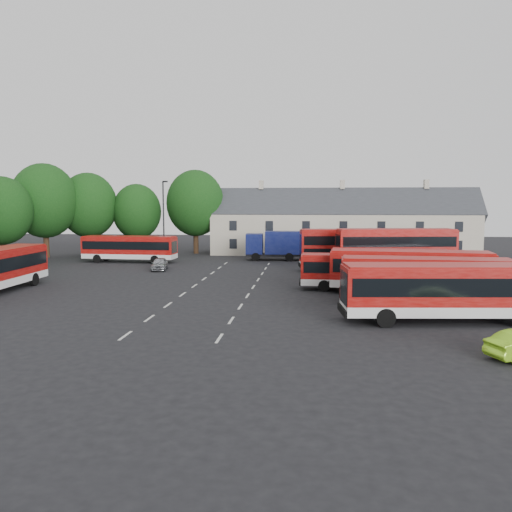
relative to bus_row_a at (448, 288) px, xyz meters
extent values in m
plane|color=black|center=(-17.56, 9.19, -2.04)|extent=(140.00, 140.00, 0.00)
cube|color=beige|center=(-17.56, -4.81, -2.04)|extent=(0.15, 1.80, 0.01)
cube|color=beige|center=(-17.56, -0.81, -2.04)|extent=(0.15, 1.80, 0.01)
cube|color=beige|center=(-17.56, 3.19, -2.04)|extent=(0.15, 1.80, 0.01)
cube|color=beige|center=(-17.56, 7.19, -2.04)|extent=(0.15, 1.80, 0.01)
cube|color=beige|center=(-17.56, 11.19, -2.04)|extent=(0.15, 1.80, 0.01)
cube|color=beige|center=(-17.56, 15.19, -2.04)|extent=(0.15, 1.80, 0.01)
cube|color=beige|center=(-17.56, 19.19, -2.04)|extent=(0.15, 1.80, 0.01)
cube|color=beige|center=(-17.56, 23.19, -2.04)|extent=(0.15, 1.80, 0.01)
cube|color=beige|center=(-17.56, 27.19, -2.04)|extent=(0.15, 1.80, 0.01)
cube|color=beige|center=(-12.56, -4.81, -2.04)|extent=(0.15, 1.80, 0.01)
cube|color=beige|center=(-12.56, -0.81, -2.04)|extent=(0.15, 1.80, 0.01)
cube|color=beige|center=(-12.56, 3.19, -2.04)|extent=(0.15, 1.80, 0.01)
cube|color=beige|center=(-12.56, 7.19, -2.04)|extent=(0.15, 1.80, 0.01)
cube|color=beige|center=(-12.56, 11.19, -2.04)|extent=(0.15, 1.80, 0.01)
cube|color=beige|center=(-12.56, 15.19, -2.04)|extent=(0.15, 1.80, 0.01)
cube|color=beige|center=(-12.56, 19.19, -2.04)|extent=(0.15, 1.80, 0.01)
cube|color=beige|center=(-12.56, 23.19, -2.04)|extent=(0.15, 1.80, 0.01)
cube|color=beige|center=(-12.56, 27.19, -2.04)|extent=(0.15, 1.80, 0.01)
cylinder|color=black|center=(-43.56, 25.19, -0.21)|extent=(0.70, 0.70, 3.67)
ellipsoid|color=#0E360F|center=(-43.56, 25.19, 4.06)|extent=(6.93, 6.93, 7.97)
cylinder|color=black|center=(-41.56, 31.19, 0.14)|extent=(0.70, 0.70, 4.38)
ellipsoid|color=#0E360F|center=(-41.56, 31.19, 5.22)|extent=(8.25, 8.25, 9.49)
cylinder|color=black|center=(-37.56, 35.19, -0.03)|extent=(0.70, 0.70, 4.02)
ellipsoid|color=#0E360F|center=(-37.56, 35.19, 4.64)|extent=(7.59, 7.59, 8.73)
cylinder|color=black|center=(-31.56, 37.19, -0.29)|extent=(0.70, 0.70, 3.50)
ellipsoid|color=#0E360F|center=(-31.56, 37.19, 3.77)|extent=(6.60, 6.60, 7.59)
cylinder|color=black|center=(-23.56, 38.19, 0.06)|extent=(0.70, 0.70, 4.20)
ellipsoid|color=#0E360F|center=(-23.56, 38.19, 4.93)|extent=(7.92, 7.92, 9.11)
cube|color=beige|center=(-3.56, 39.19, 0.71)|extent=(35.00, 7.00, 5.50)
cube|color=#2D3035|center=(-3.56, 39.19, 3.46)|extent=(35.70, 7.13, 7.13)
cube|color=beige|center=(-14.56, 39.19, 7.42)|extent=(0.60, 0.90, 1.20)
cube|color=beige|center=(-3.56, 39.19, 7.42)|extent=(0.60, 0.90, 1.20)
cube|color=beige|center=(7.44, 39.19, 7.42)|extent=(0.60, 0.90, 1.20)
cube|color=silver|center=(0.00, 0.00, -1.20)|extent=(12.24, 3.90, 0.60)
cube|color=#920E09|center=(0.00, 0.00, 0.17)|extent=(12.24, 3.90, 2.13)
cube|color=black|center=(0.00, 0.00, 0.23)|extent=(11.77, 3.91, 1.04)
cube|color=#920E09|center=(0.00, 0.00, 1.29)|extent=(11.99, 3.76, 0.13)
cylinder|color=black|center=(-3.71, -1.61, -1.50)|extent=(1.12, 0.41, 1.09)
cylinder|color=black|center=(3.71, 1.61, -1.50)|extent=(1.12, 0.41, 1.09)
cube|color=silver|center=(-0.04, 5.25, -1.24)|extent=(11.51, 3.24, 0.57)
cube|color=#920E09|center=(-0.04, 5.25, 0.05)|extent=(11.51, 3.24, 2.02)
cube|color=black|center=(-0.04, 5.25, 0.10)|extent=(11.05, 3.27, 0.98)
cube|color=#920E09|center=(-0.04, 5.25, 1.11)|extent=(11.27, 3.12, 0.12)
cylinder|color=black|center=(-3.74, 4.29, -1.53)|extent=(1.05, 0.35, 1.03)
cylinder|color=black|center=(3.66, 6.20, -1.53)|extent=(1.05, 0.35, 1.03)
cube|color=silver|center=(-0.38, 9.14, -1.21)|extent=(12.07, 3.95, 0.59)
cube|color=#920E09|center=(-0.38, 9.14, 0.14)|extent=(12.07, 3.95, 2.10)
cube|color=black|center=(-0.38, 9.14, 0.19)|extent=(11.61, 3.96, 1.02)
cube|color=#920E09|center=(-0.38, 9.14, 1.24)|extent=(11.83, 3.82, 0.13)
cylinder|color=black|center=(-4.29, 8.34, -1.51)|extent=(1.10, 0.42, 1.08)
cylinder|color=black|center=(3.52, 9.94, -1.51)|extent=(1.10, 0.42, 1.08)
cube|color=silver|center=(-3.53, 10.62, -1.33)|extent=(10.18, 2.31, 0.51)
cube|color=#920E09|center=(-3.53, 10.62, -0.17)|extent=(10.18, 2.31, 1.80)
cube|color=black|center=(-3.53, 10.62, -0.12)|extent=(9.77, 2.37, 0.88)
cube|color=#920E09|center=(-3.53, 10.62, 0.78)|extent=(9.97, 2.22, 0.11)
cylinder|color=black|center=(-6.79, 9.57, -1.58)|extent=(0.93, 0.26, 0.93)
cylinder|color=black|center=(-0.27, 11.66, -1.58)|extent=(0.93, 0.26, 0.93)
cube|color=silver|center=(-0.85, 15.86, -1.33)|extent=(10.38, 3.32, 0.51)
cube|color=#920E09|center=(-0.85, 15.86, -0.17)|extent=(10.38, 3.32, 1.81)
cube|color=black|center=(-0.85, 15.86, -0.12)|extent=(9.98, 3.34, 0.88)
cube|color=#920E09|center=(-0.85, 15.86, 0.78)|extent=(10.17, 3.21, 0.11)
cylinder|color=black|center=(-4.20, 15.14, -1.58)|extent=(0.95, 0.35, 0.93)
cylinder|color=black|center=(2.50, 16.57, -1.58)|extent=(0.95, 0.35, 0.93)
cube|color=silver|center=(0.18, 18.69, -1.27)|extent=(11.30, 4.10, 0.55)
cube|color=#920E09|center=(0.18, 18.69, 0.69)|extent=(11.30, 4.10, 3.37)
cube|color=black|center=(0.18, 18.69, 0.04)|extent=(10.87, 4.09, 0.95)
cube|color=#920E09|center=(0.18, 18.69, 2.43)|extent=(11.07, 3.97, 0.12)
cylinder|color=black|center=(-3.15, 17.05, -1.54)|extent=(1.03, 0.43, 1.00)
cylinder|color=black|center=(3.51, 20.33, -1.54)|extent=(1.03, 0.43, 1.00)
cube|color=black|center=(0.18, 18.69, 1.35)|extent=(10.87, 4.09, 0.95)
cube|color=silver|center=(-3.61, 21.92, -1.30)|extent=(10.71, 3.59, 0.53)
cube|color=#920E09|center=(-3.61, 21.92, 0.56)|extent=(10.71, 3.59, 3.20)
cube|color=black|center=(-3.61, 21.92, -0.06)|extent=(10.30, 3.60, 0.91)
cube|color=#920E09|center=(-3.61, 21.92, 2.21)|extent=(10.49, 3.47, 0.11)
cylinder|color=black|center=(-6.82, 20.46, -1.57)|extent=(0.98, 0.38, 0.96)
cylinder|color=black|center=(-0.39, 23.38, -1.57)|extent=(0.98, 0.38, 0.96)
cube|color=black|center=(-3.61, 21.92, 1.18)|extent=(10.30, 3.60, 0.91)
cylinder|color=black|center=(-33.48, 9.80, -1.50)|extent=(0.33, 1.10, 1.09)
cube|color=silver|center=(-29.02, 27.11, -1.27)|extent=(11.08, 2.99, 0.55)
cube|color=#920E09|center=(-29.02, 27.11, -0.02)|extent=(11.08, 2.99, 1.95)
cube|color=black|center=(-29.02, 27.11, 0.03)|extent=(10.65, 3.03, 0.95)
cube|color=#920E09|center=(-29.02, 27.11, 1.00)|extent=(10.86, 2.88, 0.12)
cylinder|color=black|center=(-32.58, 26.14, -1.55)|extent=(1.01, 0.32, 1.00)
cylinder|color=black|center=(-25.46, 28.08, -1.55)|extent=(1.01, 0.32, 1.00)
cube|color=black|center=(-11.58, 31.17, -1.39)|extent=(8.18, 2.57, 0.30)
cube|color=#0D144C|center=(-14.60, 31.01, -0.02)|extent=(2.15, 2.63, 2.42)
cube|color=black|center=(-15.56, 30.96, 0.34)|extent=(0.21, 2.15, 1.21)
cube|color=#0D144C|center=(-10.42, 31.23, 0.13)|extent=(5.88, 2.82, 2.73)
cylinder|color=black|center=(-14.34, 29.88, -1.54)|extent=(1.02, 0.34, 1.01)
cylinder|color=black|center=(-8.57, 32.47, -1.54)|extent=(1.02, 0.34, 1.01)
imported|color=#A3A5AA|center=(-23.47, 20.76, -1.40)|extent=(2.16, 3.98, 1.28)
cylinder|color=black|center=(-24.85, 27.21, 2.67)|extent=(0.17, 0.17, 9.43)
cube|color=black|center=(-24.58, 27.16, 7.39)|extent=(0.60, 0.34, 0.17)
camera|label=1|loc=(-8.07, -29.50, 4.85)|focal=35.00mm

